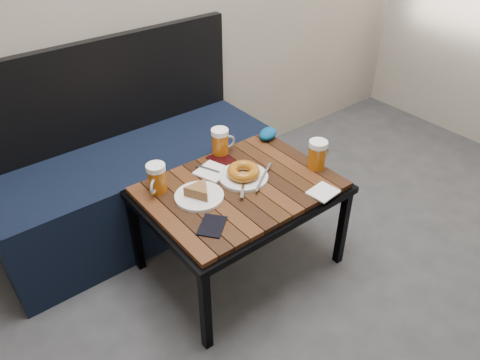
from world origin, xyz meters
TOP-DOWN VIEW (x-y plane):
  - bench at (-0.24, 1.76)m, footprint 1.40×0.50m
  - cafe_table at (-0.01, 1.19)m, footprint 0.84×0.62m
  - beer_mug_left at (-0.31, 1.37)m, footprint 0.12×0.11m
  - beer_mug_centre at (0.08, 1.45)m, footprint 0.12×0.09m
  - beer_mug_right at (0.35, 1.08)m, footprint 0.12×0.08m
  - plate_pie at (-0.20, 1.22)m, footprint 0.21×0.21m
  - plate_bagel at (0.03, 1.22)m, footprint 0.27×0.24m
  - napkin_left at (-0.05, 1.34)m, footprint 0.17×0.17m
  - napkin_right at (0.23, 0.93)m, footprint 0.13×0.11m
  - passport_navy at (-0.26, 1.04)m, footprint 0.16×0.15m
  - passport_burgundy at (0.04, 1.39)m, footprint 0.10×0.13m
  - knit_pouch at (0.35, 1.42)m, footprint 0.14×0.12m

SIDE VIEW (x-z plane):
  - bench at x=-0.24m, z-range -0.20..0.75m
  - cafe_table at x=-0.01m, z-range 0.19..0.66m
  - passport_navy at x=-0.26m, z-range 0.47..0.48m
  - passport_burgundy at x=0.04m, z-range 0.47..0.48m
  - napkin_right at x=0.23m, z-range 0.47..0.48m
  - napkin_left at x=-0.05m, z-range 0.47..0.48m
  - plate_pie at x=-0.20m, z-range 0.47..0.52m
  - plate_bagel at x=0.03m, z-range 0.47..0.53m
  - knit_pouch at x=0.35m, z-range 0.47..0.52m
  - beer_mug_left at x=-0.31m, z-range 0.47..0.60m
  - beer_mug_centre at x=0.08m, z-range 0.47..0.60m
  - beer_mug_right at x=0.35m, z-range 0.47..0.61m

